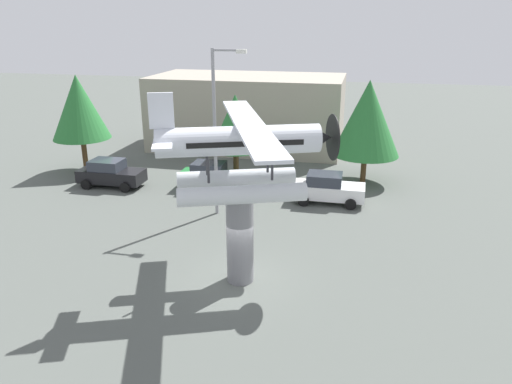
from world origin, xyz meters
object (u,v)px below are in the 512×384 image
object	(u,v)px
car_near_black	(110,173)
tree_west	(79,107)
car_far_white	(327,188)
streetlight_primary	(218,123)
car_mid_green	(212,176)
floatplane_monument	(242,153)
tree_center_back	(367,118)
display_pedestal	(240,238)
storefront_building	(248,112)
tree_east	(235,123)

from	to	relation	value
car_near_black	tree_west	world-z (taller)	tree_west
car_far_white	streetlight_primary	distance (m)	7.70
car_mid_green	car_far_white	bearing A→B (deg)	-5.88
floatplane_monument	car_near_black	xyz separation A→B (m)	(-11.25, 9.79, -4.57)
streetlight_primary	tree_center_back	distance (m)	10.71
floatplane_monument	car_mid_green	xyz separation A→B (m)	(-4.68, 10.61, -4.57)
floatplane_monument	tree_center_back	distance (m)	15.02
tree_center_back	floatplane_monument	bearing A→B (deg)	-108.15
streetlight_primary	tree_center_back	size ratio (longest dim) A/B	1.33
streetlight_primary	display_pedestal	bearing A→B (deg)	-67.03
streetlight_primary	car_mid_green	bearing A→B (deg)	113.42
display_pedestal	storefront_building	distance (m)	22.56
car_far_white	tree_center_back	size ratio (longest dim) A/B	0.63
floatplane_monument	storefront_building	distance (m)	22.65
car_far_white	streetlight_primary	size ratio (longest dim) A/B	0.47
floatplane_monument	car_mid_green	size ratio (longest dim) A/B	2.41
display_pedestal	car_far_white	world-z (taller)	display_pedestal
car_mid_green	car_far_white	distance (m)	7.36
display_pedestal	streetlight_primary	xyz separation A→B (m)	(-2.91, 6.86, 3.21)
car_mid_green	car_far_white	world-z (taller)	same
car_near_black	tree_center_back	distance (m)	16.87
car_near_black	streetlight_primary	xyz separation A→B (m)	(8.22, -2.97, 4.21)
storefront_building	tree_east	size ratio (longest dim) A/B	2.65
storefront_building	streetlight_primary	bearing A→B (deg)	-82.58
car_far_white	tree_center_back	xyz separation A→B (m)	(2.02, 4.37, 3.40)
display_pedestal	car_mid_green	distance (m)	11.63
display_pedestal	storefront_building	xyz separation A→B (m)	(-4.88, 22.00, 1.06)
car_mid_green	tree_west	bearing A→B (deg)	169.42
storefront_building	tree_west	size ratio (longest dim) A/B	2.29
streetlight_primary	storefront_building	distance (m)	15.41
car_mid_green	car_near_black	bearing A→B (deg)	-172.87
floatplane_monument	car_mid_green	distance (m)	12.46
streetlight_primary	tree_east	bearing A→B (deg)	94.83
storefront_building	tree_west	bearing A→B (deg)	-135.50
storefront_building	tree_west	world-z (taller)	tree_west
car_mid_green	tree_west	xyz separation A→B (m)	(-9.97, 1.86, 3.68)
car_mid_green	tree_east	size ratio (longest dim) A/B	0.72
car_mid_green	car_far_white	xyz separation A→B (m)	(7.32, -0.75, 0.00)
display_pedestal	car_near_black	world-z (taller)	display_pedestal
tree_east	display_pedestal	bearing A→B (deg)	-74.52
car_near_black	car_far_white	distance (m)	13.90
streetlight_primary	tree_center_back	xyz separation A→B (m)	(7.70, 7.41, -0.81)
floatplane_monument	car_far_white	world-z (taller)	floatplane_monument
car_mid_green	car_far_white	size ratio (longest dim) A/B	1.00
display_pedestal	tree_east	xyz separation A→B (m)	(-3.35, 12.10, 2.16)
car_far_white	tree_east	distance (m)	7.23
car_mid_green	tree_west	distance (m)	10.79
streetlight_primary	storefront_building	bearing A→B (deg)	97.42
floatplane_monument	streetlight_primary	distance (m)	7.47
car_mid_green	tree_east	world-z (taller)	tree_east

